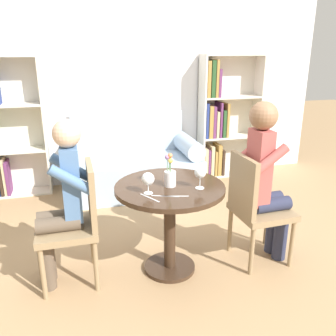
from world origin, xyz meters
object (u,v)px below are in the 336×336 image
at_px(wine_glass_right, 200,173).
at_px(chair_left, 77,219).
at_px(chair_right, 255,205).
at_px(couch, 132,166).
at_px(bookshelf_right, 221,120).
at_px(wine_glass_left, 148,180).
at_px(person_left, 61,202).
at_px(flower_vase, 170,175).
at_px(person_right, 266,179).

bearing_deg(wine_glass_right, chair_left, 169.38).
bearing_deg(chair_right, chair_left, 82.82).
height_order(chair_left, wine_glass_right, chair_left).
bearing_deg(chair_right, wine_glass_right, 93.95).
height_order(couch, bookshelf_right, bookshelf_right).
relative_size(couch, chair_right, 1.76).
bearing_deg(wine_glass_left, person_left, 164.84).
distance_m(person_left, flower_vase, 0.79).
relative_size(chair_right, person_right, 0.69).
height_order(bookshelf_right, person_right, bookshelf_right).
bearing_deg(chair_right, person_right, -88.13).
height_order(bookshelf_right, flower_vase, bookshelf_right).
bearing_deg(person_right, person_left, 83.61).
bearing_deg(chair_left, person_left, -89.85).
height_order(couch, person_left, person_left).
xyz_separation_m(bookshelf_right, chair_right, (-0.57, -2.03, -0.26)).
relative_size(bookshelf_right, wine_glass_left, 10.55).
relative_size(couch, flower_vase, 6.36).
bearing_deg(bookshelf_right, flower_vase, -122.03).
xyz_separation_m(wine_glass_left, wine_glass_right, (0.38, -0.00, 0.01)).
height_order(bookshelf_right, wine_glass_left, bookshelf_right).
relative_size(couch, wine_glass_right, 9.96).
height_order(couch, wine_glass_right, couch).
bearing_deg(chair_right, bookshelf_right, -18.22).
bearing_deg(person_left, chair_left, 90.15).
bearing_deg(person_left, flower_vase, 84.99).
distance_m(person_left, wine_glass_left, 0.63).
height_order(chair_right, wine_glass_right, chair_right).
height_order(wine_glass_right, flower_vase, flower_vase).
relative_size(couch, chair_left, 1.76).
distance_m(couch, chair_left, 1.80).
bearing_deg(person_right, chair_right, 91.87).
height_order(bookshelf_right, chair_right, bookshelf_right).
relative_size(wine_glass_left, wine_glass_right, 0.95).
xyz_separation_m(chair_right, wine_glass_right, (-0.49, -0.06, 0.32)).
distance_m(bookshelf_right, person_right, 2.09).
bearing_deg(chair_right, wine_glass_left, 90.82).
relative_size(bookshelf_right, wine_glass_right, 10.02).
relative_size(wine_glass_left, flower_vase, 0.61).
distance_m(person_right, wine_glass_left, 0.95).
bearing_deg(wine_glass_left, chair_left, 162.15).
distance_m(chair_right, wine_glass_right, 0.59).
bearing_deg(flower_vase, bookshelf_right, 57.97).
xyz_separation_m(couch, person_left, (-0.77, -1.66, 0.33)).
xyz_separation_m(bookshelf_right, person_right, (-0.48, -2.03, -0.06)).
bearing_deg(wine_glass_left, chair_right, 3.47).
relative_size(chair_right, wine_glass_left, 5.95).
bearing_deg(flower_vase, chair_right, -3.61).
distance_m(bookshelf_right, wine_glass_right, 2.34).
distance_m(couch, wine_glass_right, 1.90).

